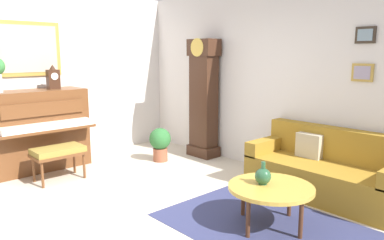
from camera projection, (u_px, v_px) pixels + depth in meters
name	position (u px, v px, depth m)	size (l,w,h in m)	color
ground_plane	(135.00, 210.00, 4.39)	(6.40, 6.00, 0.10)	beige
wall_left	(42.00, 77.00, 6.01)	(0.13, 4.90, 2.80)	silver
wall_back	(263.00, 78.00, 5.73)	(5.30, 0.13, 2.80)	silver
area_rug	(264.00, 225.00, 3.89)	(2.10, 1.50, 0.01)	navy
piano	(38.00, 130.00, 5.71)	(0.87, 1.44, 1.23)	brown
piano_bench	(58.00, 152.00, 5.22)	(0.42, 0.70, 0.48)	brown
grandfather_clock	(204.00, 101.00, 6.39)	(0.52, 0.34, 2.03)	#3D2316
couch	(326.00, 171.00, 4.68)	(1.90, 0.80, 0.84)	olive
coffee_table	(271.00, 189.00, 3.81)	(0.88, 0.88, 0.44)	gold
mantel_clock	(53.00, 78.00, 5.76)	(0.13, 0.18, 0.38)	#3D2316
green_jug	(263.00, 176.00, 3.84)	(0.17, 0.17, 0.24)	#234C33
potted_plant	(160.00, 142.00, 6.18)	(0.36, 0.36, 0.56)	#935138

